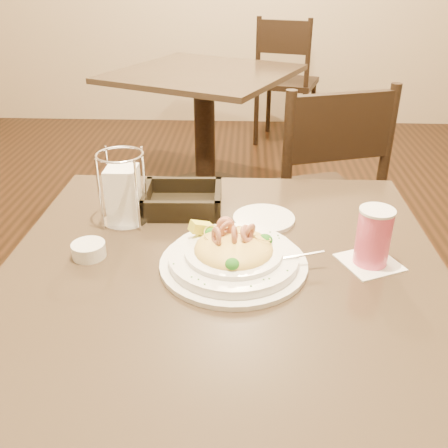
{
  "coord_description": "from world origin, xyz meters",
  "views": [
    {
      "loc": [
        0.04,
        -0.86,
        1.28
      ],
      "look_at": [
        0.0,
        0.02,
        0.81
      ],
      "focal_mm": 40.0,
      "sensor_mm": 36.0,
      "label": 1
    }
  ],
  "objects_px": {
    "drink_glass": "(373,237)",
    "napkin_caddy": "(123,193)",
    "bread_basket": "(182,202)",
    "side_plate": "(264,219)",
    "dining_chair_far": "(285,78)",
    "pasta_bowl": "(233,255)",
    "butter_ramekin": "(89,250)",
    "main_table": "(224,349)",
    "background_table": "(204,112)",
    "dining_chair_near": "(316,196)"
  },
  "relations": [
    {
      "from": "pasta_bowl",
      "to": "side_plate",
      "type": "height_order",
      "value": "pasta_bowl"
    },
    {
      "from": "bread_basket",
      "to": "napkin_caddy",
      "type": "height_order",
      "value": "napkin_caddy"
    },
    {
      "from": "pasta_bowl",
      "to": "background_table",
      "type": "bearing_deg",
      "value": 96.52
    },
    {
      "from": "main_table",
      "to": "dining_chair_near",
      "type": "distance_m",
      "value": 0.91
    },
    {
      "from": "dining_chair_near",
      "to": "napkin_caddy",
      "type": "bearing_deg",
      "value": 33.77
    },
    {
      "from": "background_table",
      "to": "side_plate",
      "type": "bearing_deg",
      "value": -80.65
    },
    {
      "from": "napkin_caddy",
      "to": "butter_ramekin",
      "type": "height_order",
      "value": "napkin_caddy"
    },
    {
      "from": "background_table",
      "to": "bread_basket",
      "type": "distance_m",
      "value": 1.74
    },
    {
      "from": "dining_chair_near",
      "to": "butter_ramekin",
      "type": "relative_size",
      "value": 13.34
    },
    {
      "from": "drink_glass",
      "to": "napkin_caddy",
      "type": "height_order",
      "value": "napkin_caddy"
    },
    {
      "from": "pasta_bowl",
      "to": "side_plate",
      "type": "xyz_separation_m",
      "value": [
        0.07,
        0.2,
        -0.02
      ]
    },
    {
      "from": "main_table",
      "to": "pasta_bowl",
      "type": "bearing_deg",
      "value": -26.18
    },
    {
      "from": "main_table",
      "to": "butter_ramekin",
      "type": "height_order",
      "value": "butter_ramekin"
    },
    {
      "from": "side_plate",
      "to": "butter_ramekin",
      "type": "height_order",
      "value": "butter_ramekin"
    },
    {
      "from": "main_table",
      "to": "background_table",
      "type": "xyz_separation_m",
      "value": [
        -0.21,
        1.97,
        0.0
      ]
    },
    {
      "from": "dining_chair_near",
      "to": "bread_basket",
      "type": "distance_m",
      "value": 0.78
    },
    {
      "from": "main_table",
      "to": "dining_chair_near",
      "type": "relative_size",
      "value": 0.97
    },
    {
      "from": "pasta_bowl",
      "to": "bread_basket",
      "type": "xyz_separation_m",
      "value": [
        -0.13,
        0.26,
        -0.01
      ]
    },
    {
      "from": "dining_chair_far",
      "to": "butter_ramekin",
      "type": "distance_m",
      "value": 3.0
    },
    {
      "from": "dining_chair_far",
      "to": "butter_ramekin",
      "type": "xyz_separation_m",
      "value": [
        -0.6,
        -2.93,
        0.25
      ]
    },
    {
      "from": "side_plate",
      "to": "dining_chair_near",
      "type": "bearing_deg",
      "value": 71.47
    },
    {
      "from": "butter_ramekin",
      "to": "bread_basket",
      "type": "bearing_deg",
      "value": 54.26
    },
    {
      "from": "drink_glass",
      "to": "dining_chair_far",
      "type": "bearing_deg",
      "value": 89.55
    },
    {
      "from": "butter_ramekin",
      "to": "side_plate",
      "type": "bearing_deg",
      "value": 25.92
    },
    {
      "from": "dining_chair_near",
      "to": "bread_basket",
      "type": "relative_size",
      "value": 4.71
    },
    {
      "from": "main_table",
      "to": "butter_ramekin",
      "type": "distance_m",
      "value": 0.37
    },
    {
      "from": "main_table",
      "to": "bread_basket",
      "type": "height_order",
      "value": "bread_basket"
    },
    {
      "from": "dining_chair_far",
      "to": "dining_chair_near",
      "type": "bearing_deg",
      "value": 106.54
    },
    {
      "from": "drink_glass",
      "to": "butter_ramekin",
      "type": "height_order",
      "value": "drink_glass"
    },
    {
      "from": "bread_basket",
      "to": "napkin_caddy",
      "type": "bearing_deg",
      "value": -149.4
    },
    {
      "from": "pasta_bowl",
      "to": "butter_ramekin",
      "type": "relative_size",
      "value": 4.73
    },
    {
      "from": "pasta_bowl",
      "to": "dining_chair_far",
      "type": "bearing_deg",
      "value": 84.19
    },
    {
      "from": "dining_chair_far",
      "to": "background_table",
      "type": "bearing_deg",
      "value": 78.6
    },
    {
      "from": "main_table",
      "to": "pasta_bowl",
      "type": "relative_size",
      "value": 2.73
    },
    {
      "from": "main_table",
      "to": "side_plate",
      "type": "distance_m",
      "value": 0.32
    },
    {
      "from": "dining_chair_far",
      "to": "pasta_bowl",
      "type": "bearing_deg",
      "value": 101.07
    },
    {
      "from": "main_table",
      "to": "drink_glass",
      "type": "xyz_separation_m",
      "value": [
        0.3,
        0.01,
        0.29
      ]
    },
    {
      "from": "bread_basket",
      "to": "background_table",
      "type": "bearing_deg",
      "value": 93.04
    },
    {
      "from": "butter_ramekin",
      "to": "main_table",
      "type": "bearing_deg",
      "value": -2.74
    },
    {
      "from": "pasta_bowl",
      "to": "main_table",
      "type": "bearing_deg",
      "value": 153.82
    },
    {
      "from": "dining_chair_far",
      "to": "napkin_caddy",
      "type": "xyz_separation_m",
      "value": [
        -0.56,
        -2.77,
        0.31
      ]
    },
    {
      "from": "bread_basket",
      "to": "side_plate",
      "type": "xyz_separation_m",
      "value": [
        0.2,
        -0.05,
        -0.02
      ]
    },
    {
      "from": "main_table",
      "to": "background_table",
      "type": "height_order",
      "value": "same"
    },
    {
      "from": "main_table",
      "to": "bread_basket",
      "type": "relative_size",
      "value": 4.56
    },
    {
      "from": "dining_chair_far",
      "to": "side_plate",
      "type": "height_order",
      "value": "dining_chair_far"
    },
    {
      "from": "main_table",
      "to": "drink_glass",
      "type": "relative_size",
      "value": 6.31
    },
    {
      "from": "bread_basket",
      "to": "napkin_caddy",
      "type": "xyz_separation_m",
      "value": [
        -0.12,
        -0.07,
        0.05
      ]
    },
    {
      "from": "dining_chair_far",
      "to": "napkin_caddy",
      "type": "distance_m",
      "value": 2.85
    },
    {
      "from": "main_table",
      "to": "dining_chair_far",
      "type": "height_order",
      "value": "dining_chair_far"
    },
    {
      "from": "main_table",
      "to": "dining_chair_near",
      "type": "xyz_separation_m",
      "value": [
        0.31,
        0.85,
        -0.0
      ]
    }
  ]
}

